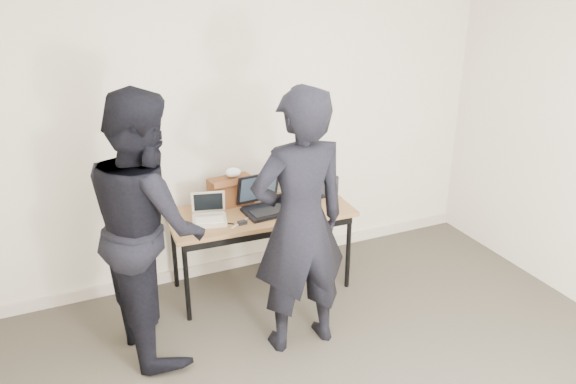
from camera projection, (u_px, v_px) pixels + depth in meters
room at (398, 233)px, 2.84m from camera, size 4.60×4.60×2.80m
desk at (261, 218)px, 4.63m from camera, size 1.53×0.73×0.72m
laptop_beige at (209, 216)px, 4.42m from camera, size 0.32×0.32×0.22m
laptop_center at (264, 203)px, 4.61m from camera, size 0.40×0.39×0.29m
laptop_right at (302, 190)px, 4.89m from camera, size 0.31×0.30×0.21m
leather_satchel at (231, 191)px, 4.68m from camera, size 0.38×0.22×0.25m
tissue at (233, 172)px, 4.63m from camera, size 0.13×0.10×0.08m
equipment_box at (319, 183)px, 4.97m from camera, size 0.28×0.24×0.15m
power_brick at (242, 223)px, 4.37m from camera, size 0.07×0.05×0.03m
cables at (266, 210)px, 4.62m from camera, size 1.14×0.49×0.01m
person_typist at (300, 224)px, 3.83m from camera, size 0.71×0.47×1.92m
person_observer at (148, 225)px, 3.84m from camera, size 0.82×1.00×1.90m
baseboard at (251, 259)px, 5.22m from camera, size 4.50×0.03×0.10m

